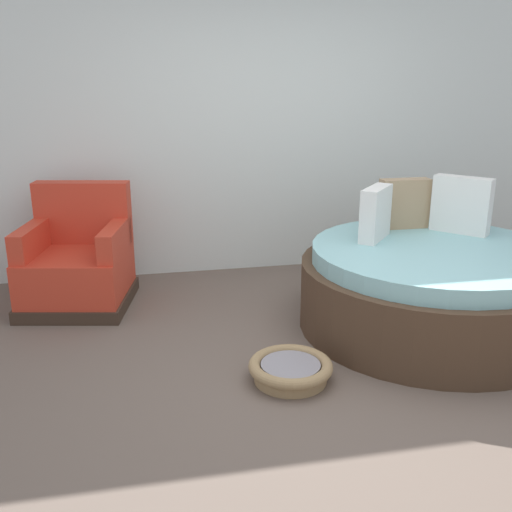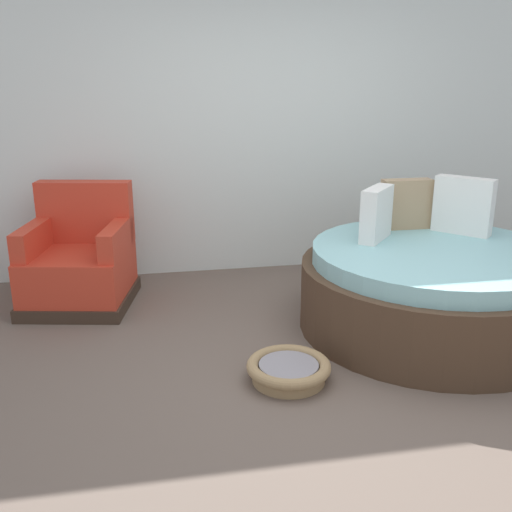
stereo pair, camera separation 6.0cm
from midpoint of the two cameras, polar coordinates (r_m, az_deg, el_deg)
The scene contains 5 objects.
ground_plane at distance 3.64m, azimuth 7.71°, elevation -12.21°, with size 8.00×8.00×0.02m, color #66564C.
back_wall at distance 5.40m, azimuth 0.54°, elevation 13.02°, with size 8.00×0.12×2.73m, color silver.
round_daybed at distance 4.40m, azimuth 17.09°, elevation -2.91°, with size 1.88×1.88×1.03m.
red_armchair at distance 4.86m, azimuth -16.40°, elevation -0.67°, with size 0.94×0.94×0.94m.
pet_basket at distance 3.60m, azimuth 3.67°, elevation -10.96°, with size 0.51×0.51×0.13m.
Camera 2 is at (-1.03, -3.00, 1.78)m, focal length 41.18 mm.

